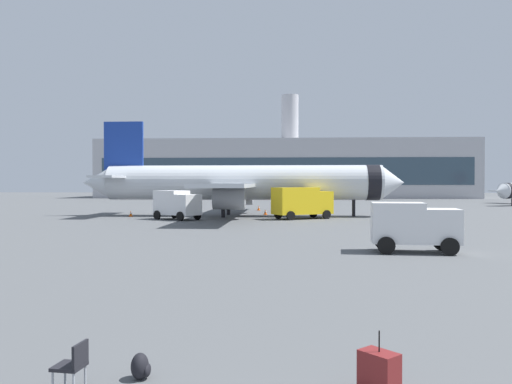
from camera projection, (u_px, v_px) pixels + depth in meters
The scene contains 12 objects.
airplane_at_gate at pixel (242, 183), 56.60m from camera, with size 35.63×32.04×10.50m.
service_truck at pixel (177, 203), 51.06m from camera, with size 5.18×4.60×2.90m.
fuel_truck at pixel (302, 201), 52.09m from camera, with size 6.40×5.04×3.20m.
cargo_van at pixel (413, 225), 26.75m from camera, with size 4.59×2.72×2.60m.
safety_cone_near at pixel (324, 213), 57.29m from camera, with size 0.44×0.44×0.65m.
safety_cone_mid at pixel (259, 208), 68.53m from camera, with size 0.44×0.44×0.65m.
safety_cone_far at pixel (265, 212), 58.94m from camera, with size 0.44×0.44×0.61m.
safety_cone_outer at pixel (131, 214), 55.97m from camera, with size 0.44×0.44×0.63m.
rolling_suitcase at pixel (379, 372), 8.69m from camera, with size 0.73×0.74×1.10m.
traveller_backpack at pixel (141, 367), 9.40m from camera, with size 0.36×0.40×0.48m.
gate_chair at pixel (73, 363), 8.82m from camera, with size 0.54×0.54×0.86m.
terminal_building at pixel (285, 169), 133.44m from camera, with size 93.69×21.58×26.55m.
Camera 1 is at (0.32, -4.69, 3.59)m, focal length 36.06 mm.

